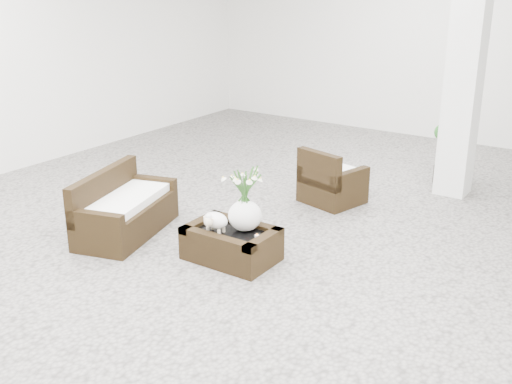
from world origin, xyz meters
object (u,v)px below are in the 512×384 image
Objects in this scene: topiary at (451,132)px; armchair at (333,175)px; loveseat at (126,204)px; coffee_table at (231,245)px.

armchair is at bearing -121.57° from topiary.
loveseat is 0.92× the size of topiary.
coffee_table is 0.62× the size of topiary.
coffee_table is at bearing 102.78° from armchair.
coffee_table is 3.84m from topiary.
coffee_table is 2.09m from armchair.
loveseat is at bearing -175.19° from coffee_table.
loveseat is (-1.44, -2.20, -0.00)m from armchair.
armchair is (0.07, 2.08, 0.20)m from coffee_table.
topiary is (1.03, 3.65, 0.57)m from coffee_table.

